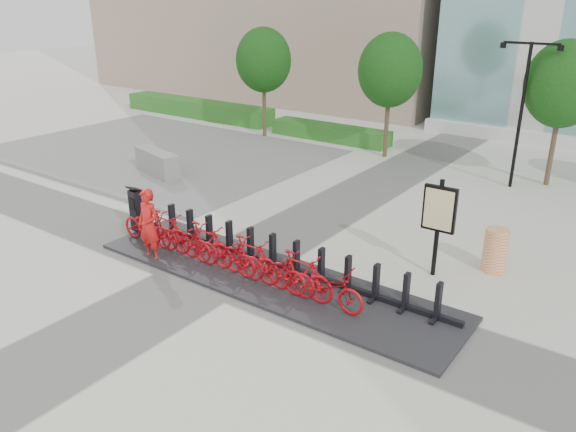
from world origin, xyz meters
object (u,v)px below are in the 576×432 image
Objects in this scene: worker_red at (149,225)px; jersey_barrier at (157,163)px; bike_0 at (148,226)px; map_sign at (439,213)px; construction_barrel at (495,250)px; kiosk at (137,209)px.

worker_red is 7.62m from jersey_barrier.
map_sign is at bearing -67.40° from bike_0.
map_sign reaches higher than construction_barrel.
construction_barrel is 0.47× the size of jersey_barrier.
bike_0 is 9.07m from construction_barrel.
construction_barrel is at bearing 26.91° from kiosk.
kiosk reaches higher than jersey_barrier.
map_sign reaches higher than jersey_barrier.
kiosk is at bearing 149.89° from worker_red.
kiosk is at bearing -32.85° from jersey_barrier.
kiosk is 0.56× the size of jersey_barrier.
worker_red reaches higher than bike_0.
kiosk is 9.74m from construction_barrel.
bike_0 is at bearing -153.87° from construction_barrel.
map_sign is (7.01, 2.92, 1.06)m from bike_0.
bike_0 is at bearing -19.17° from kiosk.
map_sign reaches higher than kiosk.
jersey_barrier is at bearing 171.14° from map_sign.
worker_red is 8.70m from construction_barrel.
worker_red is 1.71× the size of construction_barrel.
construction_barrel is (8.14, 3.99, -0.00)m from bike_0.
map_sign is (6.28, 3.48, 0.66)m from worker_red.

